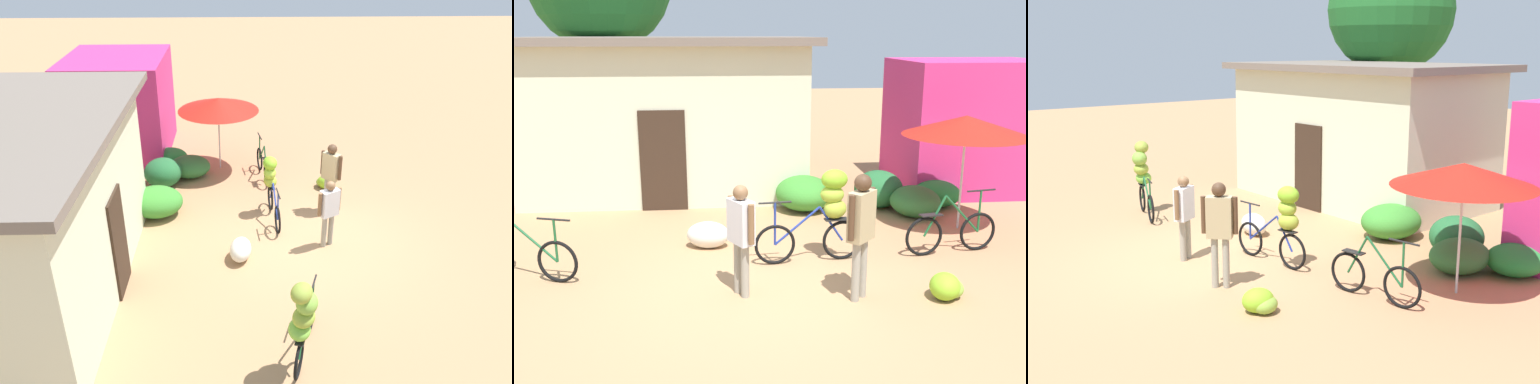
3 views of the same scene
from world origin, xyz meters
The scene contains 15 objects.
ground_plane centered at (0.00, 0.00, 0.00)m, with size 60.00×60.00×0.00m, color #AC8056.
building_low centered at (-1.50, 5.58, 1.69)m, with size 6.35×3.92×3.35m.
shop_pink centered at (5.24, 5.17, 1.43)m, with size 3.20×2.80×2.87m, color #CF2F79.
hedge_bush_front_left centered at (1.27, 3.64, 0.34)m, with size 1.14×1.28×0.68m, color #3B892F.
hedge_bush_front_right centered at (2.81, 3.67, 0.38)m, with size 0.98×0.99×0.75m, color #246635.
hedge_bush_mid centered at (3.35, 3.01, 0.29)m, with size 0.95×1.11×0.58m, color #306D33.
hedge_bush_by_door centered at (4.02, 3.64, 0.26)m, with size 0.96×1.02×0.52m, color #248636.
market_umbrella centered at (3.89, 2.20, 1.88)m, with size 2.20×2.20×2.05m.
bicycle_leftmost centered at (-3.57, 0.67, 0.98)m, with size 1.66×0.67×1.66m.
bicycle_near_pile centered at (1.19, 0.90, 0.85)m, with size 1.70×0.41×1.44m.
bicycle_center_loaded centered at (3.26, 1.01, 0.36)m, with size 1.59×0.32×1.03m.
banana_pile_on_ground centered at (2.55, -0.61, 0.16)m, with size 0.56×0.58×0.36m.
produce_sack centered at (-0.63, 1.63, 0.22)m, with size 0.70×0.44×0.44m, color silver.
person_vendor centered at (-0.17, -0.24, 0.93)m, with size 0.37×0.52×1.54m.
person_bystander centered at (1.38, -0.51, 1.05)m, with size 0.43×0.44×1.71m.
Camera 1 is at (-9.55, 1.56, 6.25)m, focal length 36.26 mm.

